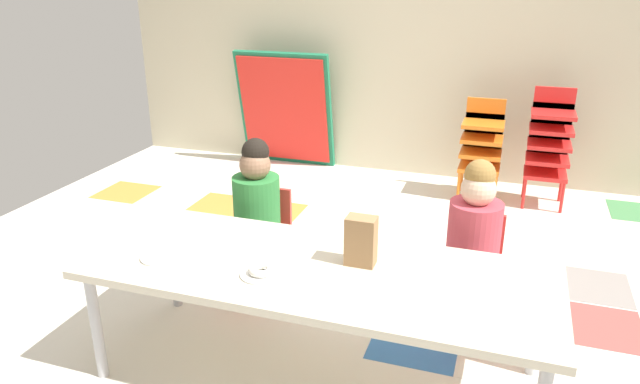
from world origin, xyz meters
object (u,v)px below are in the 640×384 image
object	(u,v)px
kid_chair_red_stack	(549,141)
paper_plate_center_table	(161,257)
seated_child_near_camera	(257,203)
craft_table	(317,276)
folded_activity_table	(285,110)
paper_plate_near_edge	(261,274)
kid_chair_orange_stack	(482,143)
seated_child_middle_seat	(474,231)
paper_bag_brown	(361,241)
donut_powdered_on_plate	(261,270)

from	to	relation	value
kid_chair_red_stack	paper_plate_center_table	xyz separation A→B (m)	(-1.71, -2.75, 0.05)
seated_child_near_camera	kid_chair_red_stack	size ratio (longest dim) A/B	1.00
craft_table	folded_activity_table	world-z (taller)	folded_activity_table
paper_plate_near_edge	folded_activity_table	bearing A→B (deg)	110.05
folded_activity_table	paper_plate_center_table	world-z (taller)	folded_activity_table
seated_child_near_camera	kid_chair_orange_stack	bearing A→B (deg)	61.73
seated_child_middle_seat	folded_activity_table	bearing A→B (deg)	130.26
craft_table	paper_plate_near_edge	distance (m)	0.25
folded_activity_table	paper_plate_center_table	bearing A→B (deg)	-78.55
kid_chair_red_stack	paper_bag_brown	distance (m)	2.66
kid_chair_red_stack	paper_plate_near_edge	xyz separation A→B (m)	(-1.22, -2.75, 0.05)
craft_table	donut_powdered_on_plate	xyz separation A→B (m)	(-0.20, -0.14, 0.07)
seated_child_near_camera	seated_child_middle_seat	size ratio (longest dim) A/B	1.00
paper_plate_near_edge	paper_plate_center_table	bearing A→B (deg)	179.72
paper_bag_brown	donut_powdered_on_plate	world-z (taller)	paper_bag_brown
paper_bag_brown	paper_plate_center_table	distance (m)	0.90
seated_child_near_camera	paper_plate_near_edge	world-z (taller)	seated_child_near_camera
folded_activity_table	paper_plate_near_edge	xyz separation A→B (m)	(1.10, -3.02, 0.03)
seated_child_middle_seat	donut_powdered_on_plate	distance (m)	1.11
kid_chair_red_stack	paper_plate_near_edge	size ratio (longest dim) A/B	5.11
paper_bag_brown	paper_plate_near_edge	xyz separation A→B (m)	(-0.37, -0.23, -0.11)
donut_powdered_on_plate	seated_child_near_camera	bearing A→B (deg)	115.49
seated_child_middle_seat	donut_powdered_on_plate	world-z (taller)	seated_child_middle_seat
seated_child_near_camera	donut_powdered_on_plate	bearing A→B (deg)	-64.51
kid_chair_orange_stack	donut_powdered_on_plate	xyz separation A→B (m)	(-0.71, -2.75, 0.13)
seated_child_middle_seat	paper_bag_brown	xyz separation A→B (m)	(-0.44, -0.52, 0.12)
seated_child_near_camera	paper_bag_brown	size ratio (longest dim) A/B	4.17
kid_chair_orange_stack	folded_activity_table	distance (m)	1.84
seated_child_near_camera	donut_powdered_on_plate	distance (m)	0.84
seated_child_middle_seat	kid_chair_red_stack	distance (m)	2.04
seated_child_near_camera	paper_plate_center_table	xyz separation A→B (m)	(-0.13, -0.75, 0.01)
kid_chair_orange_stack	paper_bag_brown	size ratio (longest dim) A/B	3.64
folded_activity_table	paper_bag_brown	distance (m)	3.15
seated_child_middle_seat	craft_table	bearing A→B (deg)	-134.96
paper_bag_brown	paper_plate_center_table	world-z (taller)	paper_bag_brown
kid_chair_red_stack	paper_plate_center_table	distance (m)	3.24
kid_chair_orange_stack	paper_bag_brown	distance (m)	2.55
paper_bag_brown	donut_powdered_on_plate	bearing A→B (deg)	-147.83
paper_plate_center_table	craft_table	bearing A→B (deg)	11.30
kid_chair_orange_stack	folded_activity_table	size ratio (longest dim) A/B	0.74
seated_child_middle_seat	paper_bag_brown	bearing A→B (deg)	-130.43
kid_chair_red_stack	folded_activity_table	world-z (taller)	folded_activity_table
seated_child_near_camera	folded_activity_table	xyz separation A→B (m)	(-0.74, 2.26, -0.02)
folded_activity_table	kid_chair_red_stack	bearing A→B (deg)	-6.52
folded_activity_table	paper_plate_near_edge	bearing A→B (deg)	-69.95
paper_plate_near_edge	donut_powdered_on_plate	xyz separation A→B (m)	(0.00, 0.00, 0.02)
seated_child_middle_seat	donut_powdered_on_plate	xyz separation A→B (m)	(-0.81, -0.75, 0.03)
donut_powdered_on_plate	kid_chair_red_stack	bearing A→B (deg)	66.13
craft_table	folded_activity_table	xyz separation A→B (m)	(-1.30, 2.88, 0.02)
donut_powdered_on_plate	paper_plate_near_edge	bearing A→B (deg)	0.00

